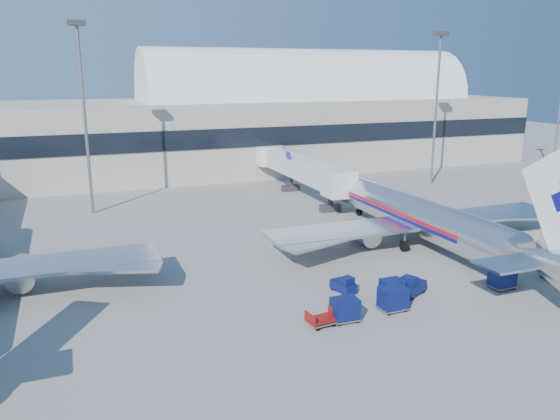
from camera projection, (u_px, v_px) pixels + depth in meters
name	position (u px, v px, depth m)	size (l,w,h in m)	color
ground	(354.00, 273.00, 47.21)	(260.00, 260.00, 0.00)	gray
terminal	(121.00, 130.00, 91.10)	(170.00, 28.15, 21.00)	#B2AA9E
airliner_main	(422.00, 217.00, 54.08)	(32.00, 37.26, 12.07)	silver
jetbridge_near	(297.00, 167.00, 76.74)	(4.40, 27.50, 6.25)	silver
mast_west	(82.00, 91.00, 63.61)	(2.00, 1.20, 22.60)	slate
mast_east	(438.00, 86.00, 81.22)	(2.00, 1.20, 22.60)	slate
barrier_near	(502.00, 239.00, 55.24)	(3.00, 0.55, 0.90)	#9E9E96
barrier_mid	(527.00, 236.00, 56.40)	(3.00, 0.55, 0.90)	#9E9E96
barrier_far	(551.00, 232.00, 57.57)	(3.00, 0.55, 0.90)	#9E9E96
tug_lead	(411.00, 286.00, 42.42)	(2.76, 2.21, 1.61)	#091247
tug_right	(507.00, 256.00, 49.49)	(2.57, 2.43, 1.54)	#091247
tug_left	(344.00, 285.00, 42.92)	(1.50, 2.30, 1.38)	#091247
cart_train_a	(392.00, 288.00, 41.74)	(1.74, 1.33, 1.53)	#091247
cart_train_b	(393.00, 298.00, 39.60)	(2.06, 1.61, 1.76)	#091247
cart_train_c	(345.00, 309.00, 37.90)	(1.94, 1.50, 1.68)	#091247
cart_solo_near	(502.00, 278.00, 43.66)	(1.94, 1.50, 1.68)	#091247
cart_solo_far	(554.00, 268.00, 45.76)	(2.27, 1.97, 1.69)	#091247
cart_open_red	(322.00, 320.00, 37.36)	(2.17, 1.66, 0.54)	slate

